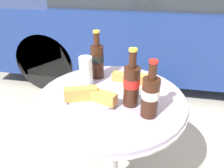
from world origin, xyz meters
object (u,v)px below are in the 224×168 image
object	(u,v)px
bistro_table	(111,123)
cola_bottle_left	(150,95)
lunch_plate_near	(91,97)
cola_bottle_right	(97,60)
drinking_glass	(86,73)
cola_bottle_center	(132,84)
lunch_plate_far	(135,82)
parked_car	(162,20)

from	to	relation	value
bistro_table	cola_bottle_left	distance (m)	0.33
bistro_table	lunch_plate_near	bearing A→B (deg)	-142.55
cola_bottle_right	drinking_glass	bearing A→B (deg)	-108.81
bistro_table	cola_bottle_center	size ratio (longest dim) A/B	2.74
drinking_glass	lunch_plate_near	xyz separation A→B (m)	(0.07, -0.15, -0.04)
drinking_glass	cola_bottle_center	bearing A→B (deg)	-28.76
cola_bottle_left	cola_bottle_center	distance (m)	0.11
bistro_table	cola_bottle_left	xyz separation A→B (m)	(0.18, -0.11, 0.25)
cola_bottle_center	cola_bottle_left	bearing A→B (deg)	-38.41
bistro_table	cola_bottle_right	distance (m)	0.34
cola_bottle_left	cola_bottle_right	world-z (taller)	cola_bottle_right
lunch_plate_near	lunch_plate_far	size ratio (longest dim) A/B	1.00
lunch_plate_far	bistro_table	bearing A→B (deg)	-127.16
drinking_glass	lunch_plate_near	bearing A→B (deg)	-66.26
lunch_plate_far	cola_bottle_left	bearing A→B (deg)	-71.47
cola_bottle_right	cola_bottle_center	world-z (taller)	cola_bottle_center
cola_bottle_right	lunch_plate_near	world-z (taller)	cola_bottle_right
parked_car	cola_bottle_right	bearing A→B (deg)	-101.96
bistro_table	cola_bottle_right	bearing A→B (deg)	120.02
cola_bottle_left	lunch_plate_near	size ratio (longest dim) A/B	1.01
drinking_glass	lunch_plate_near	size ratio (longest dim) A/B	0.63
drinking_glass	parked_car	world-z (taller)	parked_car
bistro_table	lunch_plate_near	world-z (taller)	lunch_plate_near
parked_car	bistro_table	bearing A→B (deg)	-97.64
drinking_glass	lunch_plate_near	world-z (taller)	drinking_glass
bistro_table	lunch_plate_far	world-z (taller)	lunch_plate_far
bistro_table	drinking_glass	bearing A→B (deg)	147.38
drinking_glass	parked_car	distance (m)	1.90
bistro_table	lunch_plate_near	xyz separation A→B (m)	(-0.08, -0.06, 0.18)
lunch_plate_near	parked_car	xyz separation A→B (m)	(0.34, 2.00, -0.09)
bistro_table	parked_car	xyz separation A→B (m)	(0.26, 1.94, 0.09)
cola_bottle_left	lunch_plate_near	bearing A→B (deg)	169.64
drinking_glass	lunch_plate_far	distance (m)	0.25
lunch_plate_far	parked_car	bearing A→B (deg)	84.97
cola_bottle_center	lunch_plate_far	size ratio (longest dim) A/B	1.08
cola_bottle_left	parked_car	world-z (taller)	parked_car
cola_bottle_left	lunch_plate_near	distance (m)	0.27
bistro_table	cola_bottle_center	world-z (taller)	cola_bottle_center
cola_bottle_center	drinking_glass	size ratio (longest dim) A/B	1.71
cola_bottle_center	parked_car	world-z (taller)	parked_car
lunch_plate_near	cola_bottle_center	bearing A→B (deg)	5.72
lunch_plate_near	parked_car	size ratio (longest dim) A/B	0.06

